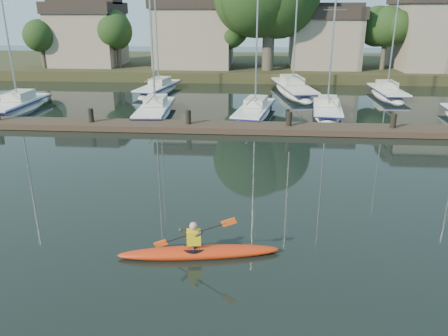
# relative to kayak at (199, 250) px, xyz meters

# --- Properties ---
(ground) EXTENTS (160.00, 160.00, 0.00)m
(ground) POSITION_rel_kayak_xyz_m (0.45, 0.31, -0.19)
(ground) COLOR black
(ground) RESTS_ON ground
(kayak) EXTENTS (4.82, 1.36, 1.53)m
(kayak) POSITION_rel_kayak_xyz_m (0.00, 0.00, 0.00)
(kayak) COLOR #B62D0E
(kayak) RESTS_ON ground
(dock) EXTENTS (34.00, 2.00, 1.80)m
(dock) POSITION_rel_kayak_xyz_m (0.45, 14.31, 0.02)
(dock) COLOR #433226
(dock) RESTS_ON ground
(sailboat_0) EXTENTS (2.25, 7.99, 12.67)m
(sailboat_0) POSITION_rel_kayak_xyz_m (-15.89, 18.96, -0.39)
(sailboat_0) COLOR white
(sailboat_0) RESTS_ON ground
(sailboat_1) EXTENTS (2.52, 8.32, 13.42)m
(sailboat_1) POSITION_rel_kayak_xyz_m (-5.54, 18.31, -0.37)
(sailboat_1) COLOR white
(sailboat_1) RESTS_ON ground
(sailboat_2) EXTENTS (3.34, 8.55, 13.81)m
(sailboat_2) POSITION_rel_kayak_xyz_m (1.36, 18.69, -0.36)
(sailboat_2) COLOR white
(sailboat_2) RESTS_ON ground
(sailboat_3) EXTENTS (2.74, 7.56, 11.91)m
(sailboat_3) POSITION_rel_kayak_xyz_m (6.41, 19.39, -0.36)
(sailboat_3) COLOR white
(sailboat_3) RESTS_ON ground
(sailboat_5) EXTENTS (3.29, 8.79, 14.22)m
(sailboat_5) POSITION_rel_kayak_xyz_m (-7.36, 27.43, -0.36)
(sailboat_5) COLOR white
(sailboat_5) RESTS_ON ground
(sailboat_6) EXTENTS (4.13, 11.19, 17.43)m
(sailboat_6) POSITION_rel_kayak_xyz_m (4.66, 28.07, -0.39)
(sailboat_6) COLOR white
(sailboat_6) RESTS_ON ground
(sailboat_7) EXTENTS (2.16, 7.81, 12.55)m
(sailboat_7) POSITION_rel_kayak_xyz_m (12.50, 26.85, -0.37)
(sailboat_7) COLOR white
(sailboat_7) RESTS_ON ground
(shore) EXTENTS (90.00, 25.25, 12.75)m
(shore) POSITION_rel_kayak_xyz_m (2.06, 40.60, 3.04)
(shore) COLOR #2D381C
(shore) RESTS_ON ground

